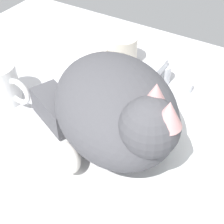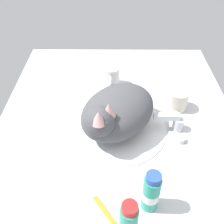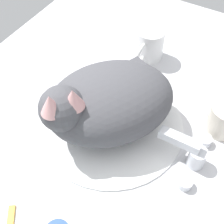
{
  "view_description": "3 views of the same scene",
  "coord_description": "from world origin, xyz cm",
  "px_view_note": "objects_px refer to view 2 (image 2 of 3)",
  "views": [
    {
      "loc": [
        21.82,
        -36.88,
        44.53
      ],
      "look_at": [
        -1.01,
        0.66,
        5.26
      ],
      "focal_mm": 54.04,
      "sensor_mm": 36.0,
      "label": 1
    },
    {
      "loc": [
        62.28,
        -1.47,
        62.02
      ],
      "look_at": [
        -0.2,
        -1.92,
        7.14
      ],
      "focal_mm": 42.0,
      "sensor_mm": 36.0,
      "label": 2
    },
    {
      "loc": [
        36.03,
        21.16,
        56.01
      ],
      "look_at": [
        0.73,
        0.78,
        5.64
      ],
      "focal_mm": 49.92,
      "sensor_mm": 36.0,
      "label": 3
    }
  ],
  "objects_px": {
    "faucet": "(175,123)",
    "coffee_mug": "(110,77)",
    "soap_bar": "(173,91)",
    "toothpaste_bottle": "(151,192)",
    "rinse_cup": "(178,100)",
    "mouthwash_bottle": "(128,223)",
    "toothbrush": "(111,219)",
    "cat": "(116,112)"
  },
  "relations": [
    {
      "from": "soap_bar",
      "to": "toothbrush",
      "type": "xyz_separation_m",
      "value": [
        0.5,
        -0.23,
        -0.02
      ]
    },
    {
      "from": "mouthwash_bottle",
      "to": "coffee_mug",
      "type": "bearing_deg",
      "value": -175.6
    },
    {
      "from": "mouthwash_bottle",
      "to": "toothbrush",
      "type": "bearing_deg",
      "value": -135.23
    },
    {
      "from": "coffee_mug",
      "to": "mouthwash_bottle",
      "type": "xyz_separation_m",
      "value": [
        0.6,
        0.05,
        0.02
      ]
    },
    {
      "from": "soap_bar",
      "to": "toothpaste_bottle",
      "type": "bearing_deg",
      "value": -16.3
    },
    {
      "from": "toothpaste_bottle",
      "to": "mouthwash_bottle",
      "type": "distance_m",
      "value": 0.1
    },
    {
      "from": "faucet",
      "to": "toothbrush",
      "type": "distance_m",
      "value": 0.38
    },
    {
      "from": "mouthwash_bottle",
      "to": "soap_bar",
      "type": "bearing_deg",
      "value": 160.3
    },
    {
      "from": "cat",
      "to": "coffee_mug",
      "type": "xyz_separation_m",
      "value": [
        -0.25,
        -0.02,
        -0.04
      ]
    },
    {
      "from": "rinse_cup",
      "to": "toothpaste_bottle",
      "type": "bearing_deg",
      "value": -19.83
    },
    {
      "from": "coffee_mug",
      "to": "rinse_cup",
      "type": "bearing_deg",
      "value": 60.82
    },
    {
      "from": "cat",
      "to": "toothbrush",
      "type": "bearing_deg",
      "value": -2.0
    },
    {
      "from": "rinse_cup",
      "to": "soap_bar",
      "type": "distance_m",
      "value": 0.07
    },
    {
      "from": "cat",
      "to": "soap_bar",
      "type": "distance_m",
      "value": 0.29
    },
    {
      "from": "rinse_cup",
      "to": "toothpaste_bottle",
      "type": "distance_m",
      "value": 0.41
    },
    {
      "from": "cat",
      "to": "mouthwash_bottle",
      "type": "height_order",
      "value": "cat"
    },
    {
      "from": "toothpaste_bottle",
      "to": "toothbrush",
      "type": "distance_m",
      "value": 0.12
    },
    {
      "from": "coffee_mug",
      "to": "soap_bar",
      "type": "xyz_separation_m",
      "value": [
        0.07,
        0.24,
        -0.02
      ]
    },
    {
      "from": "coffee_mug",
      "to": "toothpaste_bottle",
      "type": "bearing_deg",
      "value": 11.27
    },
    {
      "from": "toothbrush",
      "to": "rinse_cup",
      "type": "bearing_deg",
      "value": 151.25
    },
    {
      "from": "mouthwash_bottle",
      "to": "toothpaste_bottle",
      "type": "bearing_deg",
      "value": 143.68
    },
    {
      "from": "toothpaste_bottle",
      "to": "toothbrush",
      "type": "height_order",
      "value": "toothpaste_bottle"
    },
    {
      "from": "rinse_cup",
      "to": "cat",
      "type": "bearing_deg",
      "value": -62.6
    },
    {
      "from": "coffee_mug",
      "to": "toothpaste_bottle",
      "type": "xyz_separation_m",
      "value": [
        0.52,
        0.1,
        0.02
      ]
    },
    {
      "from": "coffee_mug",
      "to": "mouthwash_bottle",
      "type": "distance_m",
      "value": 0.6
    },
    {
      "from": "faucet",
      "to": "toothpaste_bottle",
      "type": "height_order",
      "value": "toothpaste_bottle"
    },
    {
      "from": "cat",
      "to": "toothbrush",
      "type": "height_order",
      "value": "cat"
    },
    {
      "from": "mouthwash_bottle",
      "to": "cat",
      "type": "bearing_deg",
      "value": -175.67
    },
    {
      "from": "mouthwash_bottle",
      "to": "toothbrush",
      "type": "height_order",
      "value": "mouthwash_bottle"
    },
    {
      "from": "soap_bar",
      "to": "toothpaste_bottle",
      "type": "xyz_separation_m",
      "value": [
        0.45,
        -0.13,
        0.03
      ]
    },
    {
      "from": "rinse_cup",
      "to": "soap_bar",
      "type": "xyz_separation_m",
      "value": [
        -0.07,
        -0.01,
        -0.01
      ]
    },
    {
      "from": "toothpaste_bottle",
      "to": "soap_bar",
      "type": "bearing_deg",
      "value": 163.7
    },
    {
      "from": "faucet",
      "to": "coffee_mug",
      "type": "relative_size",
      "value": 1.24
    },
    {
      "from": "faucet",
      "to": "soap_bar",
      "type": "xyz_separation_m",
      "value": [
        -0.18,
        0.02,
        -0.0
      ]
    },
    {
      "from": "toothpaste_bottle",
      "to": "faucet",
      "type": "bearing_deg",
      "value": 158.36
    },
    {
      "from": "soap_bar",
      "to": "mouthwash_bottle",
      "type": "xyz_separation_m",
      "value": [
        0.53,
        -0.19,
        0.04
      ]
    },
    {
      "from": "rinse_cup",
      "to": "mouthwash_bottle",
      "type": "bearing_deg",
      "value": -22.98
    },
    {
      "from": "rinse_cup",
      "to": "faucet",
      "type": "bearing_deg",
      "value": -15.12
    },
    {
      "from": "cat",
      "to": "rinse_cup",
      "type": "relative_size",
      "value": 4.83
    },
    {
      "from": "cat",
      "to": "coffee_mug",
      "type": "relative_size",
      "value": 2.98
    },
    {
      "from": "mouthwash_bottle",
      "to": "toothbrush",
      "type": "relative_size",
      "value": 1.17
    },
    {
      "from": "cat",
      "to": "faucet",
      "type": "bearing_deg",
      "value": 91.81
    }
  ]
}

